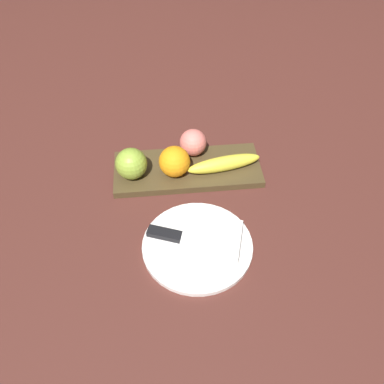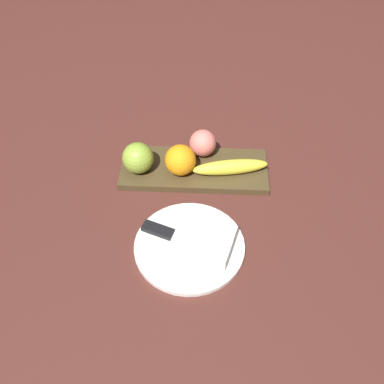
# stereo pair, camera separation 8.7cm
# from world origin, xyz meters

# --- Properties ---
(ground_plane) EXTENTS (2.40, 2.40, 0.00)m
(ground_plane) POSITION_xyz_m (0.00, 0.00, 0.00)
(ground_plane) COLOR #4A231D
(fruit_tray) EXTENTS (0.34, 0.14, 0.02)m
(fruit_tray) POSITION_xyz_m (0.05, -0.02, 0.01)
(fruit_tray) COLOR #483920
(fruit_tray) RESTS_ON ground_plane
(apple) EXTENTS (0.07, 0.07, 0.07)m
(apple) POSITION_xyz_m (-0.08, -0.04, 0.05)
(apple) COLOR #89A936
(apple) RESTS_ON fruit_tray
(banana) EXTENTS (0.18, 0.06, 0.03)m
(banana) POSITION_xyz_m (0.13, -0.04, 0.03)
(banana) COLOR yellow
(banana) RESTS_ON fruit_tray
(orange_near_apple) EXTENTS (0.07, 0.07, 0.07)m
(orange_near_apple) POSITION_xyz_m (0.02, -0.04, 0.05)
(orange_near_apple) COLOR orange
(orange_near_apple) RESTS_ON fruit_tray
(peach) EXTENTS (0.06, 0.06, 0.06)m
(peach) POSITION_xyz_m (0.07, 0.03, 0.05)
(peach) COLOR #E8746A
(peach) RESTS_ON fruit_tray
(dinner_plate) EXTENTS (0.22, 0.22, 0.01)m
(dinner_plate) POSITION_xyz_m (0.05, -0.24, 0.01)
(dinner_plate) COLOR white
(dinner_plate) RESTS_ON ground_plane
(folded_napkin) EXTENTS (0.14, 0.12, 0.03)m
(folded_napkin) POSITION_xyz_m (0.07, -0.24, 0.02)
(folded_napkin) COLOR white
(folded_napkin) RESTS_ON dinner_plate
(knife) EXTENTS (0.18, 0.08, 0.01)m
(knife) POSITION_xyz_m (0.01, -0.22, 0.01)
(knife) COLOR silver
(knife) RESTS_ON dinner_plate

